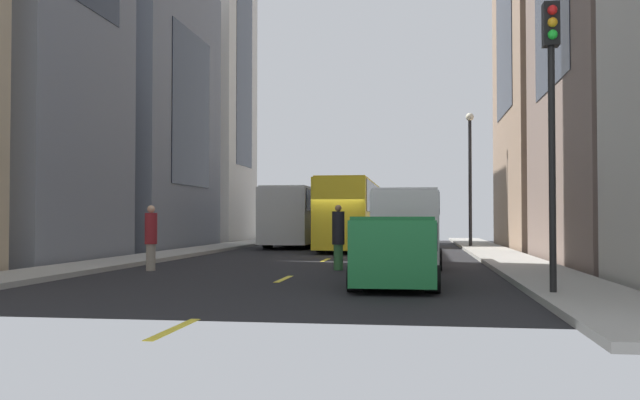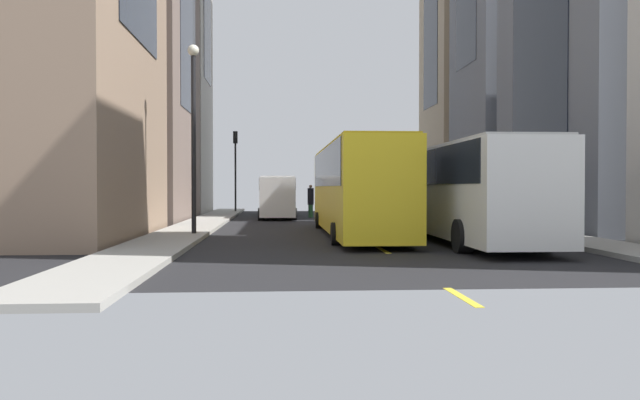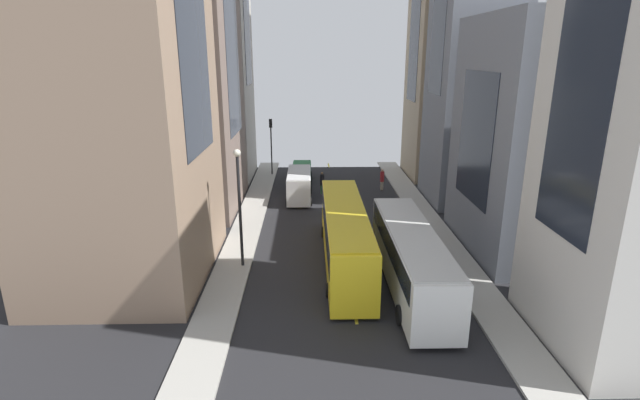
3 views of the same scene
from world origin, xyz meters
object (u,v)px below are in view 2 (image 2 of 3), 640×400
object	(u,v)px
streetcar_yellow	(356,182)
traffic_light_near_corner	(235,156)
pedestrian_walking_far	(311,200)
delivery_van_white	(277,194)
pedestrian_waiting_curb	(397,200)
car_green_0	(280,200)
city_bus_white	(464,185)

from	to	relation	value
streetcar_yellow	traffic_light_near_corner	world-z (taller)	traffic_light_near_corner
pedestrian_walking_far	traffic_light_near_corner	size ratio (longest dim) A/B	0.35
delivery_van_white	pedestrian_walking_far	bearing A→B (deg)	-139.59
pedestrian_waiting_curb	streetcar_yellow	bearing A→B (deg)	-153.22
pedestrian_walking_far	traffic_light_near_corner	world-z (taller)	traffic_light_near_corner
delivery_van_white	pedestrian_waiting_curb	xyz separation A→B (m)	(-7.95, -2.92, -0.42)
delivery_van_white	traffic_light_near_corner	world-z (taller)	traffic_light_near_corner
car_green_0	pedestrian_waiting_curb	bearing A→B (deg)	154.39
city_bus_white	streetcar_yellow	xyz separation A→B (m)	(3.44, -3.28, 0.12)
pedestrian_walking_far	traffic_light_near_corner	xyz separation A→B (m)	(5.25, -7.17, 3.18)
city_bus_white	pedestrian_waiting_curb	bearing A→B (deg)	-93.97
city_bus_white	streetcar_yellow	distance (m)	4.76
streetcar_yellow	city_bus_white	bearing A→B (deg)	136.33
pedestrian_walking_far	car_green_0	bearing A→B (deg)	-108.58
streetcar_yellow	pedestrian_waiting_curb	xyz separation A→B (m)	(-4.82, -16.66, -1.03)
streetcar_yellow	pedestrian_waiting_curb	bearing A→B (deg)	-106.15
city_bus_white	pedestrian_waiting_curb	world-z (taller)	city_bus_white
city_bus_white	delivery_van_white	size ratio (longest dim) A/B	2.12
car_green_0	pedestrian_walking_far	size ratio (longest dim) A/B	2.30
pedestrian_walking_far	pedestrian_waiting_curb	xyz separation A→B (m)	(-5.82, -1.11, -0.00)
streetcar_yellow	pedestrian_walking_far	distance (m)	15.61
car_green_0	pedestrian_waiting_curb	distance (m)	8.65
city_bus_white	car_green_0	xyz separation A→B (m)	(6.42, -23.68, -1.01)
delivery_van_white	pedestrian_walking_far	distance (m)	2.82
traffic_light_near_corner	pedestrian_walking_far	bearing A→B (deg)	126.20
delivery_van_white	streetcar_yellow	bearing A→B (deg)	102.80
streetcar_yellow	pedestrian_waiting_curb	world-z (taller)	streetcar_yellow
delivery_van_white	traffic_light_near_corner	xyz separation A→B (m)	(3.12, -8.98, 2.76)
delivery_van_white	pedestrian_waiting_curb	bearing A→B (deg)	-159.82
streetcar_yellow	pedestrian_waiting_curb	size ratio (longest dim) A/B	6.88
delivery_van_white	car_green_0	size ratio (longest dim) A/B	1.26
car_green_0	traffic_light_near_corner	bearing A→B (deg)	-35.30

